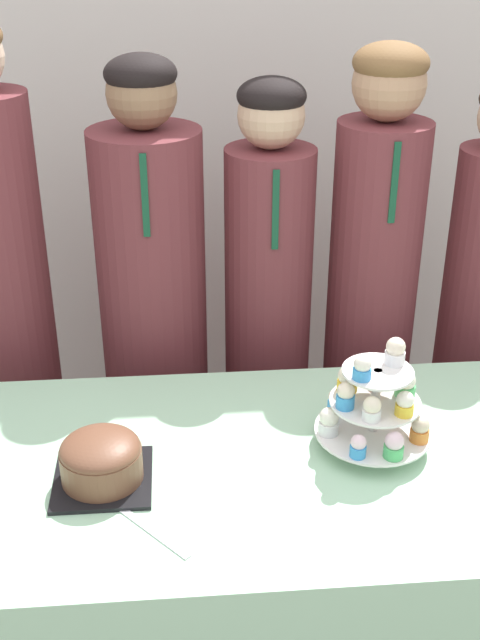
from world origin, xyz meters
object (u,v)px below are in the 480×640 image
at_px(student_4, 478,327).
at_px(cupcake_stand, 374,403).
at_px(round_cake, 101,459).
at_px(cake_knife, 121,508).
at_px(student_1, 155,333).
at_px(student_2, 267,332).
at_px(student_0, 8,321).
at_px(student_3, 370,314).

bearing_deg(student_4, cupcake_stand, -127.73).
height_order(round_cake, cake_knife, round_cake).
distance_m(round_cake, student_4, 1.31).
relative_size(student_1, student_2, 1.04).
distance_m(round_cake, student_1, 0.72).
distance_m(student_0, student_2, 0.77).
height_order(student_1, student_4, student_1).
height_order(round_cake, student_1, student_1).
xyz_separation_m(student_2, student_3, (0.31, 0.00, 0.05)).
bearing_deg(student_2, cupcake_stand, -74.77).
bearing_deg(student_2, student_0, 180.00).
bearing_deg(student_2, round_cake, -121.98).
relative_size(student_2, student_3, 0.95).
bearing_deg(student_1, student_0, -180.00).
height_order(cake_knife, student_2, student_2).
distance_m(student_3, student_4, 0.35).
xyz_separation_m(student_3, student_4, (0.34, -0.00, -0.06)).
distance_m(round_cake, student_2, 0.84).
distance_m(cake_knife, student_0, 0.88).
bearing_deg(student_4, student_3, 180.00).
bearing_deg(student_0, student_4, -0.00).
relative_size(round_cake, student_2, 0.14).
relative_size(student_0, student_1, 1.06).
bearing_deg(student_3, student_2, -180.00).
bearing_deg(student_3, student_0, 180.00).
bearing_deg(cake_knife, student_4, 85.90).
bearing_deg(student_2, cake_knife, -116.46).
xyz_separation_m(cupcake_stand, student_2, (-0.17, 0.63, -0.14)).
relative_size(student_2, student_4, 1.02).
bearing_deg(student_3, student_4, -0.00).
height_order(student_3, student_4, student_3).
relative_size(cake_knife, student_0, 0.15).
bearing_deg(student_3, round_cake, -136.78).
bearing_deg(round_cake, student_1, 81.68).
relative_size(round_cake, cupcake_stand, 0.79).
xyz_separation_m(cupcake_stand, student_0, (-0.93, 0.63, -0.07)).
bearing_deg(cake_knife, student_2, 112.12).
bearing_deg(cupcake_stand, student_3, 77.28).
bearing_deg(student_0, cupcake_stand, -33.90).
xyz_separation_m(cake_knife, student_1, (0.06, 0.81, -0.02)).
height_order(student_0, student_1, student_0).
relative_size(student_1, student_3, 0.99).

